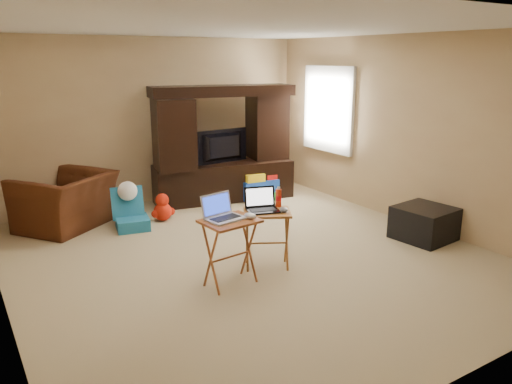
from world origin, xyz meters
TOP-DOWN VIEW (x-y plane):
  - floor at (0.00, 0.00)m, footprint 5.50×5.50m
  - ceiling at (0.00, 0.00)m, footprint 5.50×5.50m
  - wall_back at (0.00, 2.75)m, footprint 5.00×0.00m
  - wall_front at (0.00, -2.75)m, footprint 5.00×0.00m
  - wall_right at (2.50, 0.00)m, footprint 0.00×5.50m
  - window_pane at (2.48, 1.55)m, footprint 0.00×1.20m
  - window_frame at (2.46, 1.55)m, footprint 0.06×1.14m
  - entertainment_center at (0.90, 2.18)m, footprint 2.25×0.95m
  - television at (0.90, 2.13)m, footprint 0.91×0.19m
  - recliner at (-1.51, 2.11)m, footprint 1.47×1.44m
  - child_rocker at (-0.81, 1.58)m, footprint 0.50×0.55m
  - plush_toy at (-0.33, 1.70)m, footprint 0.35×0.29m
  - push_toy at (1.37, 1.89)m, footprint 0.64×0.49m
  - ottoman at (2.15, -0.72)m, footprint 0.70×0.70m
  - tray_table_left at (-0.53, -0.56)m, footprint 0.56×0.47m
  - tray_table_right at (0.02, -0.39)m, footprint 0.61×0.57m
  - laptop_left at (-0.56, -0.53)m, footprint 0.40×0.35m
  - laptop_right at (-0.02, -0.37)m, footprint 0.40×0.36m
  - mouse_left at (-0.34, -0.63)m, footprint 0.13×0.16m
  - mouse_right at (0.15, -0.51)m, footprint 0.12×0.15m
  - water_bottle at (0.22, -0.31)m, footprint 0.06×0.06m

SIDE VIEW (x-z plane):
  - floor at x=0.00m, z-range 0.00..0.00m
  - plush_toy at x=-0.33m, z-range 0.00..0.39m
  - ottoman at x=2.15m, z-range 0.00..0.41m
  - push_toy at x=1.37m, z-range 0.00..0.45m
  - child_rocker at x=-0.81m, z-range 0.00..0.55m
  - tray_table_right at x=0.02m, z-range 0.00..0.63m
  - tray_table_left at x=-0.53m, z-range 0.00..0.68m
  - recliner at x=-1.51m, z-range 0.00..0.72m
  - mouse_right at x=0.15m, z-range 0.63..0.68m
  - mouse_left at x=-0.34m, z-range 0.68..0.73m
  - water_bottle at x=0.22m, z-range 0.63..0.83m
  - laptop_right at x=-0.02m, z-range 0.63..0.87m
  - laptop_left at x=-0.56m, z-range 0.68..0.92m
  - television at x=0.90m, z-range 0.60..1.12m
  - entertainment_center at x=0.90m, z-range 0.00..1.79m
  - wall_back at x=0.00m, z-range -1.25..3.75m
  - wall_front at x=0.00m, z-range -1.25..3.75m
  - wall_right at x=2.50m, z-range -1.50..4.00m
  - window_pane at x=2.48m, z-range 0.80..2.00m
  - window_frame at x=2.46m, z-range 0.73..2.07m
  - ceiling at x=0.00m, z-range 2.50..2.50m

